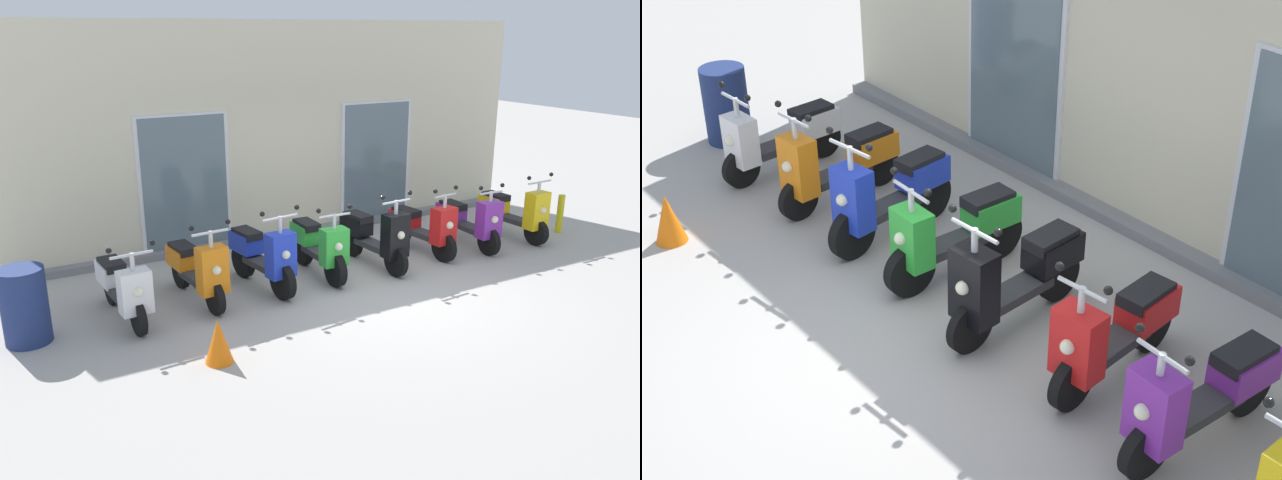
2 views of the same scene
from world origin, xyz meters
TOP-DOWN VIEW (x-y plane):
  - ground_plane at (0.00, 0.00)m, footprint 40.00×40.00m
  - storefront_facade at (0.00, 3.01)m, footprint 9.81×0.50m
  - scooter_white at (-3.43, 0.74)m, footprint 0.59×1.57m
  - scooter_orange at (-2.41, 0.83)m, footprint 0.57×1.57m
  - scooter_blue at (-1.44, 0.82)m, footprint 0.62×1.59m
  - scooter_green at (-0.49, 0.88)m, footprint 0.57×1.56m
  - scooter_black at (0.45, 0.76)m, footprint 0.58×1.60m
  - scooter_red at (1.49, 0.89)m, footprint 0.52×1.53m
  - scooter_purple at (2.41, 0.81)m, footprint 0.51×1.60m
  - traffic_cone at (-2.80, -0.94)m, footprint 0.32×0.32m
  - trash_bin at (-4.59, 0.66)m, footprint 0.54×0.54m

SIDE VIEW (x-z plane):
  - ground_plane at x=0.00m, z-range 0.00..0.00m
  - traffic_cone at x=-2.80m, z-range 0.00..0.52m
  - scooter_white at x=-3.43m, z-range -0.13..1.03m
  - scooter_red at x=1.49m, z-range -0.15..1.07m
  - scooter_purple at x=2.41m, z-range -0.13..1.05m
  - scooter_green at x=-0.49m, z-range -0.13..1.06m
  - trash_bin at x=-4.59m, z-range 0.00..0.93m
  - scooter_orange at x=-2.41m, z-range -0.15..1.10m
  - scooter_blue at x=-1.44m, z-range -0.15..1.14m
  - scooter_black at x=0.45m, z-range -0.13..1.16m
  - storefront_facade at x=0.00m, z-range -0.06..3.65m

